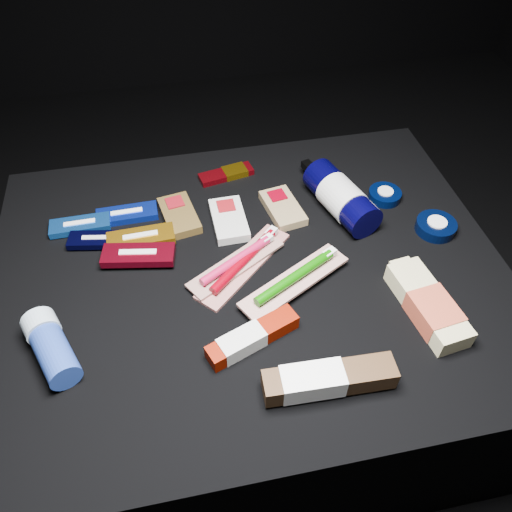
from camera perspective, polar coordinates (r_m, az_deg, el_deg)
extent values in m
plane|color=black|center=(1.28, -0.58, -13.24)|extent=(3.00, 3.00, 0.00)
cube|color=black|center=(1.11, -0.66, -8.18)|extent=(0.98, 0.78, 0.40)
cube|color=#0F2BB5|center=(1.09, -14.51, 4.64)|extent=(0.13, 0.05, 0.01)
cube|color=white|center=(1.09, -14.52, 4.67)|extent=(0.07, 0.01, 0.02)
cube|color=blue|center=(1.09, -19.44, 3.35)|extent=(0.12, 0.05, 0.01)
cube|color=white|center=(1.09, -19.45, 3.38)|extent=(0.06, 0.01, 0.02)
cube|color=black|center=(1.04, -17.67, 1.76)|extent=(0.12, 0.06, 0.01)
cube|color=#B8B9B4|center=(1.04, -17.68, 1.79)|extent=(0.06, 0.02, 0.01)
cube|color=#AB7110|center=(1.02, -13.01, 2.02)|extent=(0.13, 0.05, 0.02)
cube|color=silver|center=(1.02, -13.02, 2.06)|extent=(0.07, 0.01, 0.02)
cube|color=maroon|center=(0.98, -13.28, 0.11)|extent=(0.14, 0.07, 0.02)
cube|color=silver|center=(0.98, -13.29, 0.15)|extent=(0.07, 0.02, 0.02)
cube|color=#4A3818|center=(1.06, -8.76, 4.62)|extent=(0.09, 0.13, 0.02)
cube|color=maroon|center=(1.08, -9.22, 5.72)|extent=(0.04, 0.04, 0.02)
cube|color=beige|center=(1.04, -3.11, 4.15)|extent=(0.07, 0.12, 0.02)
cube|color=maroon|center=(1.06, -3.43, 5.38)|extent=(0.04, 0.04, 0.02)
cube|color=olive|center=(1.06, 3.07, 5.50)|extent=(0.08, 0.13, 0.02)
cube|color=#63000D|center=(1.08, 2.43, 6.58)|extent=(0.04, 0.04, 0.02)
cube|color=maroon|center=(1.16, -3.43, 9.32)|extent=(0.13, 0.06, 0.01)
cube|color=#926A0C|center=(1.16, -2.45, 9.62)|extent=(0.06, 0.05, 0.02)
cylinder|color=black|center=(1.06, 9.71, 6.61)|extent=(0.12, 0.20, 0.07)
cylinder|color=beige|center=(1.06, 9.81, 6.48)|extent=(0.10, 0.10, 0.08)
cylinder|color=black|center=(1.13, 6.68, 9.73)|extent=(0.03, 0.03, 0.03)
cube|color=black|center=(1.15, 6.00, 10.11)|extent=(0.03, 0.04, 0.02)
cylinder|color=black|center=(1.13, 14.50, 6.76)|extent=(0.07, 0.07, 0.02)
cylinder|color=silver|center=(1.13, 14.51, 6.82)|extent=(0.03, 0.03, 0.02)
cylinder|color=black|center=(1.08, 19.86, 3.21)|extent=(0.08, 0.08, 0.02)
cylinder|color=white|center=(1.08, 19.88, 3.27)|extent=(0.04, 0.04, 0.03)
cube|color=beige|center=(0.93, 18.97, -5.24)|extent=(0.09, 0.19, 0.04)
cube|color=#B2462F|center=(0.92, 19.63, -6.09)|extent=(0.08, 0.09, 0.04)
cube|color=beige|center=(0.97, 16.15, -1.22)|extent=(0.04, 0.03, 0.03)
cylinder|color=navy|center=(0.87, -21.97, -10.50)|extent=(0.09, 0.12, 0.05)
cylinder|color=#A1B4C2|center=(0.91, -23.36, -7.39)|extent=(0.07, 0.06, 0.06)
cube|color=#ACA39F|center=(0.96, -1.39, -1.07)|extent=(0.21, 0.20, 0.01)
cylinder|color=#66000A|center=(0.95, -1.41, -0.52)|extent=(0.15, 0.14, 0.02)
cube|color=silver|center=(1.00, 1.73, 2.66)|extent=(0.03, 0.03, 0.01)
cube|color=#A9A59E|center=(0.95, -2.29, -0.96)|extent=(0.20, 0.15, 0.01)
cylinder|color=#A2123C|center=(0.94, -2.31, -0.47)|extent=(0.15, 0.10, 0.02)
cube|color=silver|center=(0.98, 1.25, 1.93)|extent=(0.03, 0.02, 0.01)
cube|color=silver|center=(0.91, 4.41, -2.93)|extent=(0.23, 0.16, 0.01)
cylinder|color=#0B5103|center=(0.90, 4.46, -2.39)|extent=(0.17, 0.10, 0.02)
cube|color=white|center=(0.95, 8.38, 0.29)|extent=(0.03, 0.03, 0.01)
cube|color=#6D0E00|center=(0.84, -0.36, -9.24)|extent=(0.17, 0.09, 0.03)
cube|color=beige|center=(0.84, -1.64, -9.86)|extent=(0.09, 0.06, 0.03)
cube|color=#3A2413|center=(0.80, 8.37, -13.75)|extent=(0.21, 0.05, 0.04)
cube|color=white|center=(0.79, 6.44, -14.02)|extent=(0.10, 0.05, 0.04)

